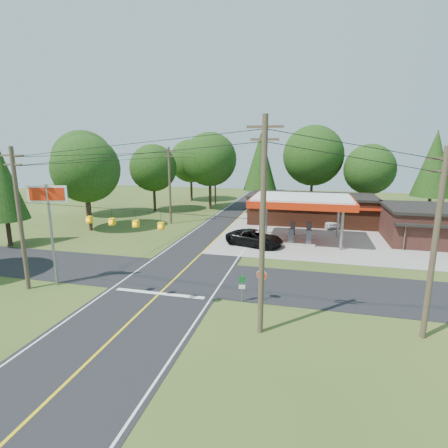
% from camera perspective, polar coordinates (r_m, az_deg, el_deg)
% --- Properties ---
extents(ground, '(120.00, 120.00, 0.00)m').
position_cam_1_polar(ground, '(28.13, -7.47, -8.36)').
color(ground, '#324A1A').
rests_on(ground, ground).
extents(main_highway, '(8.00, 120.00, 0.02)m').
position_cam_1_polar(main_highway, '(28.12, -7.47, -8.34)').
color(main_highway, black).
rests_on(main_highway, ground).
extents(cross_road, '(70.00, 7.00, 0.02)m').
position_cam_1_polar(cross_road, '(28.12, -7.47, -8.33)').
color(cross_road, black).
rests_on(cross_road, ground).
extents(lane_center_yellow, '(0.15, 110.00, 0.00)m').
position_cam_1_polar(lane_center_yellow, '(28.12, -7.47, -8.31)').
color(lane_center_yellow, yellow).
rests_on(lane_center_yellow, main_highway).
extents(gas_canopy, '(10.60, 7.40, 4.88)m').
position_cam_1_polar(gas_canopy, '(37.88, 12.58, 3.52)').
color(gas_canopy, gray).
rests_on(gas_canopy, ground).
extents(convenience_store, '(16.40, 7.55, 3.80)m').
position_cam_1_polar(convenience_store, '(48.10, 13.96, 2.45)').
color(convenience_store, '#552818').
rests_on(convenience_store, ground).
extents(utility_pole_near_right, '(1.80, 0.30, 11.50)m').
position_cam_1_polar(utility_pole_near_right, '(18.03, 6.32, -0.37)').
color(utility_pole_near_right, '#473828').
rests_on(utility_pole_near_right, ground).
extents(utility_pole_near_left, '(1.80, 0.30, 10.00)m').
position_cam_1_polar(utility_pole_near_left, '(27.77, -30.37, 0.90)').
color(utility_pole_near_left, '#473828').
rests_on(utility_pole_near_left, ground).
extents(utility_pole_far_left, '(1.80, 0.30, 10.00)m').
position_cam_1_polar(utility_pole_far_left, '(46.25, -8.85, 6.40)').
color(utility_pole_far_left, '#473828').
rests_on(utility_pole_far_left, ground).
extents(utility_pole_right_b, '(1.80, 0.30, 10.00)m').
position_cam_1_polar(utility_pole_right_b, '(20.50, 31.18, -2.74)').
color(utility_pole_right_b, '#473828').
rests_on(utility_pole_right_b, ground).
extents(utility_pole_north, '(0.30, 0.30, 9.50)m').
position_cam_1_polar(utility_pole_north, '(61.84, -1.44, 7.60)').
color(utility_pole_north, '#473828').
rests_on(utility_pole_north, ground).
extents(overhead_beacons, '(17.04, 2.04, 1.03)m').
position_cam_1_polar(overhead_beacons, '(21.67, -16.16, 2.06)').
color(overhead_beacons, black).
rests_on(overhead_beacons, ground).
extents(treeline_backdrop, '(70.27, 51.59, 13.30)m').
position_cam_1_polar(treeline_backdrop, '(49.33, 3.45, 9.55)').
color(treeline_backdrop, '#332316').
rests_on(treeline_backdrop, ground).
extents(suv_car, '(7.39, 7.39, 1.63)m').
position_cam_1_polar(suv_car, '(36.01, 5.02, -2.29)').
color(suv_car, black).
rests_on(suv_car, ground).
extents(sedan_car, '(6.18, 6.18, 1.56)m').
position_cam_1_polar(sedan_car, '(46.41, 16.35, 0.53)').
color(sedan_car, white).
rests_on(sedan_car, ground).
extents(big_stop_sign, '(2.69, 0.79, 7.43)m').
position_cam_1_polar(big_stop_sign, '(27.48, -26.68, 2.00)').
color(big_stop_sign, gray).
rests_on(big_stop_sign, ground).
extents(octagonal_stop_sign, '(0.73, 0.29, 2.16)m').
position_cam_1_polar(octagonal_stop_sign, '(23.15, 6.16, -8.74)').
color(octagonal_stop_sign, gray).
rests_on(octagonal_stop_sign, ground).
extents(route_sign_post, '(0.42, 0.12, 2.04)m').
position_cam_1_polar(route_sign_post, '(23.00, 2.96, -9.86)').
color(route_sign_post, gray).
rests_on(route_sign_post, ground).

